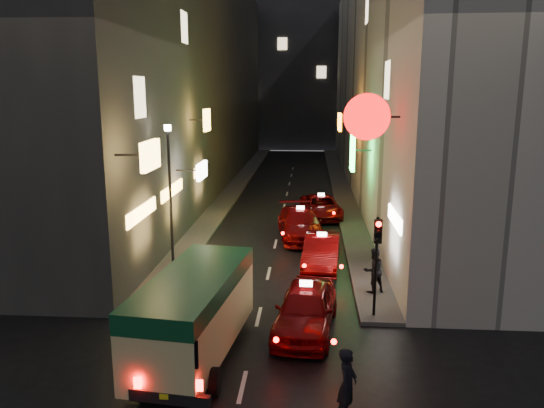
% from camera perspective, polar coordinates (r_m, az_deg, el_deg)
% --- Properties ---
extents(building_left, '(7.41, 52.00, 18.00)m').
position_cam_1_polar(building_left, '(43.85, -8.93, 13.62)').
color(building_left, '#3A3835').
rests_on(building_left, ground).
extents(building_right, '(8.07, 52.00, 18.00)m').
position_cam_1_polar(building_right, '(43.22, 12.85, 13.49)').
color(building_right, '#BCB5AC').
rests_on(building_right, ground).
extents(building_far, '(30.00, 10.00, 22.00)m').
position_cam_1_polar(building_far, '(74.83, 2.90, 14.62)').
color(building_far, '#34353A').
rests_on(building_far, ground).
extents(sidewalk_left, '(1.50, 52.00, 0.15)m').
position_cam_1_polar(sidewalk_left, '(43.84, -3.76, 2.02)').
color(sidewalk_left, '#484543').
rests_on(sidewalk_left, ground).
extents(sidewalk_right, '(1.50, 52.00, 0.15)m').
position_cam_1_polar(sidewalk_right, '(43.51, 7.41, 1.87)').
color(sidewalk_right, '#484543').
rests_on(sidewalk_right, ground).
extents(minibus, '(2.82, 6.24, 2.59)m').
position_cam_1_polar(minibus, '(15.85, -8.34, -10.80)').
color(minibus, '#CEC380').
rests_on(minibus, ground).
extents(taxi_near, '(3.01, 5.95, 1.99)m').
position_cam_1_polar(taxi_near, '(17.66, 3.65, -10.77)').
color(taxi_near, '#700507').
rests_on(taxi_near, ground).
extents(taxi_second, '(2.57, 5.42, 1.85)m').
position_cam_1_polar(taxi_second, '(23.78, 5.36, -4.87)').
color(taxi_second, '#700507').
rests_on(taxi_second, ground).
extents(taxi_third, '(3.08, 6.00, 2.00)m').
position_cam_1_polar(taxi_third, '(28.38, 3.07, -1.85)').
color(taxi_third, '#700507').
rests_on(taxi_third, ground).
extents(taxi_far, '(2.67, 5.17, 1.74)m').
position_cam_1_polar(taxi_far, '(33.09, 5.30, -0.09)').
color(taxi_far, '#700507').
rests_on(taxi_far, ground).
extents(pedestrian_crossing, '(0.63, 0.79, 2.09)m').
position_cam_1_polar(pedestrian_crossing, '(13.37, 8.12, -18.24)').
color(pedestrian_crossing, black).
rests_on(pedestrian_crossing, ground).
extents(pedestrian_sidewalk, '(0.88, 0.74, 1.98)m').
position_cam_1_polar(pedestrian_sidewalk, '(20.77, 10.88, -6.71)').
color(pedestrian_sidewalk, black).
rests_on(pedestrian_sidewalk, sidewalk_right).
extents(traffic_light, '(0.26, 0.43, 3.50)m').
position_cam_1_polar(traffic_light, '(18.10, 11.24, -4.43)').
color(traffic_light, black).
rests_on(traffic_light, sidewalk_right).
extents(lamp_post, '(0.28, 0.28, 6.22)m').
position_cam_1_polar(lamp_post, '(22.90, -10.92, 1.74)').
color(lamp_post, black).
rests_on(lamp_post, sidewalk_left).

